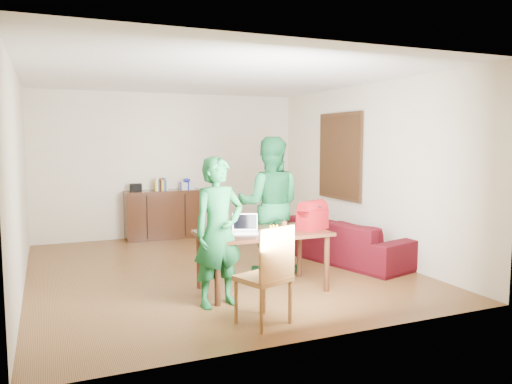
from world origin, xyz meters
name	(u,v)px	position (x,y,z in m)	size (l,w,h in m)	color
room	(214,177)	(0.01, 0.13, 1.31)	(5.20, 5.70, 2.90)	#482B12
table	(262,239)	(0.20, -1.15, 0.64)	(1.55, 0.88, 0.73)	black
chair	(264,295)	(-0.24, -2.21, 0.29)	(0.57, 0.56, 1.00)	brown
person_near	(219,232)	(-0.47, -1.50, 0.83)	(0.60, 0.40, 1.65)	#135728
person_far	(270,204)	(0.66, -0.37, 0.94)	(0.91, 0.71, 1.88)	#156230
laptop	(245,229)	(-0.03, -1.18, 0.77)	(0.36, 0.31, 0.22)	white
bananas	(274,235)	(0.17, -1.56, 0.75)	(0.15, 0.10, 0.06)	gold
bottle	(284,228)	(0.32, -1.51, 0.82)	(0.06, 0.06, 0.19)	#512412
red_bag	(312,218)	(0.83, -1.26, 0.87)	(0.38, 0.22, 0.28)	#6A0807
sofa	(345,240)	(1.95, -0.28, 0.32)	(2.19, 0.86, 0.64)	#35070E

